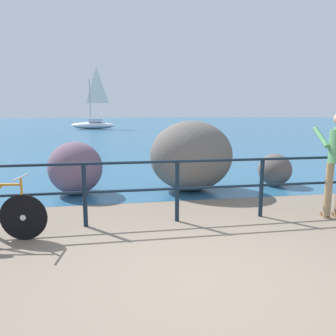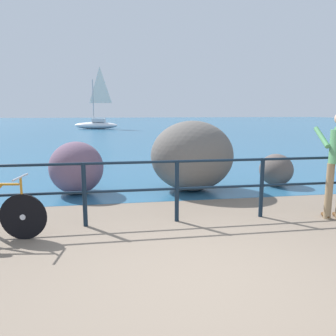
% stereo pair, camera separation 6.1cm
% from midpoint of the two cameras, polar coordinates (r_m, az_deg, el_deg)
% --- Properties ---
extents(ground_plane, '(120.00, 120.00, 0.10)m').
position_cam_midpoint_polar(ground_plane, '(23.34, -7.44, 5.00)').
color(ground_plane, '#756656').
extents(sea_surface, '(120.00, 90.00, 0.01)m').
position_cam_midpoint_polar(sea_surface, '(51.52, -8.92, 7.52)').
color(sea_surface, '#285B7F').
rests_on(sea_surface, ground_plane).
extents(promenade_railing, '(8.90, 0.07, 1.02)m').
position_cam_midpoint_polar(promenade_railing, '(5.47, 1.24, -2.60)').
color(promenade_railing, black).
rests_on(promenade_railing, ground_plane).
extents(person_at_railing, '(0.51, 0.66, 1.78)m').
position_cam_midpoint_polar(person_at_railing, '(6.24, 26.35, 1.19)').
color(person_at_railing, '#8C7251').
rests_on(person_at_railing, ground_plane).
extents(breakwater_boulder_main, '(1.89, 1.64, 1.59)m').
position_cam_midpoint_polar(breakwater_boulder_main, '(7.66, 3.74, 2.07)').
color(breakwater_boulder_main, '#605B56').
rests_on(breakwater_boulder_main, ground).
extents(breakwater_boulder_left, '(1.17, 1.19, 1.15)m').
position_cam_midpoint_polar(breakwater_boulder_left, '(7.63, -15.65, 0.02)').
color(breakwater_boulder_left, '#6A5165').
rests_on(breakwater_boulder_left, ground).
extents(breakwater_boulder_right, '(0.80, 0.87, 0.77)m').
position_cam_midpoint_polar(breakwater_boulder_right, '(8.63, 17.45, -0.24)').
color(breakwater_boulder_right, '#59504B').
rests_on(breakwater_boulder_right, ground).
extents(sailboat, '(4.55, 1.99, 6.16)m').
position_cam_midpoint_polar(sailboat, '(35.14, -12.60, 7.62)').
color(sailboat, white).
rests_on(sailboat, sea_surface).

